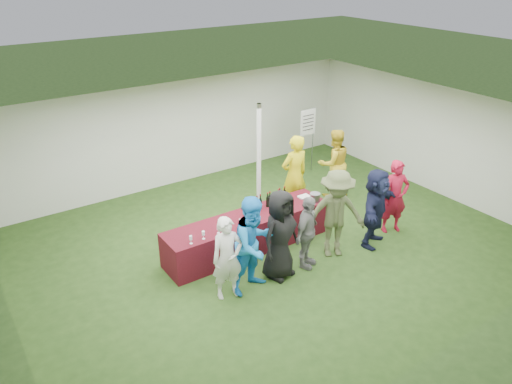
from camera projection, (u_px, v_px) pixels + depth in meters
ground at (271, 244)px, 10.54m from camera, size 60.00×60.00×0.00m
tent at (259, 162)px, 11.10m from camera, size 10.00×10.00×10.00m
serving_table at (248, 233)px, 10.25m from camera, size 3.60×0.80×0.75m
wine_bottles at (271, 200)px, 10.50m from camera, size 0.81×0.11×0.32m
wine_glasses at (215, 230)px, 9.38m from camera, size 1.14×0.10×0.16m
water_bottle at (248, 210)px, 10.13m from camera, size 0.07×0.07×0.23m
bar_towel at (304, 197)px, 10.88m from camera, size 0.25×0.18×0.03m
dump_bucket at (315, 197)px, 10.68m from camera, size 0.22×0.22×0.18m
wine_list_sign at (308, 127)px, 13.44m from camera, size 0.50×0.03×1.80m
staff_pourer at (294, 175)px, 11.41m from camera, size 0.71×0.48×1.93m
staff_back at (334, 163)px, 12.31m from camera, size 0.97×0.83×1.74m
customer_0 at (228, 258)px, 8.66m from camera, size 0.63×0.47×1.57m
customer_1 at (254, 244)px, 8.81m from camera, size 1.00×0.84×1.84m
customer_2 at (280, 235)px, 9.18m from camera, size 0.97×0.75×1.77m
customer_3 at (307, 233)px, 9.51m from camera, size 0.95×0.74×1.50m
customer_4 at (336, 214)px, 9.81m from camera, size 1.38×1.14×1.86m
customer_5 at (375, 208)px, 10.23m from camera, size 1.63×1.15×1.70m
customer_6 at (395, 197)px, 10.73m from camera, size 0.70×0.57×1.65m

